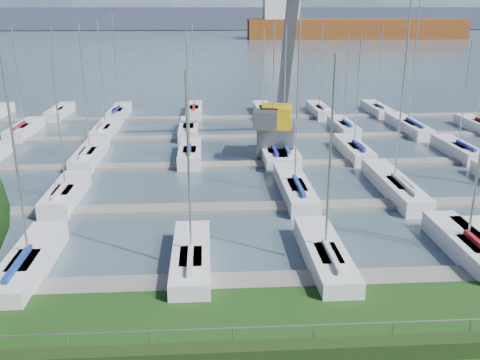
{
  "coord_description": "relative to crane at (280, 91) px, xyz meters",
  "views": [
    {
      "loc": [
        -1.81,
        -16.92,
        12.43
      ],
      "look_at": [
        0.0,
        12.0,
        3.0
      ],
      "focal_mm": 40.0,
      "sensor_mm": 36.0,
      "label": 1
    }
  ],
  "objects": [
    {
      "name": "fence",
      "position": [
        -4.71,
        -29.98,
        -4.13
      ],
      "size": [
        80.0,
        0.04,
        0.04
      ],
      "primitive_type": "cylinder",
      "rotation": [
        0.0,
        1.57,
        0.0
      ],
      "color": "#9A9DA3",
      "rests_on": "grass"
    },
    {
      "name": "cargo_ship_mid",
      "position": [
        51.17,
        179.86,
        -1.68
      ],
      "size": [
        89.27,
        20.79,
        21.5
      ],
      "rotation": [
        0.0,
        0.0,
        -0.03
      ],
      "color": "brown",
      "rests_on": "water"
    },
    {
      "name": "sailboat_fleet",
      "position": [
        -5.84,
        -2.02,
        0.07
      ],
      "size": [
        74.43,
        49.7,
        13.69
      ],
      "color": "navy",
      "rests_on": "water"
    },
    {
      "name": "water",
      "position": [
        -4.71,
        230.02,
        -5.73
      ],
      "size": [
        800.0,
        540.0,
        0.2
      ],
      "primitive_type": "cube",
      "color": "#465B67"
    },
    {
      "name": "hedge",
      "position": [
        -4.71,
        -30.38,
        -4.98
      ],
      "size": [
        80.0,
        0.7,
        0.7
      ],
      "primitive_type": "cube",
      "color": "#1E3212",
      "rests_on": "grass"
    },
    {
      "name": "crane",
      "position": [
        0.0,
        0.0,
        0.0
      ],
      "size": [
        4.7,
        13.37,
        22.35
      ],
      "rotation": [
        0.0,
        0.0,
        -0.18
      ],
      "color": "slate",
      "rests_on": "water"
    },
    {
      "name": "docks",
      "position": [
        -4.71,
        -3.98,
        -5.55
      ],
      "size": [
        90.0,
        41.6,
        0.25
      ],
      "color": "gray",
      "rests_on": "water"
    },
    {
      "name": "foothill",
      "position": [
        -4.71,
        300.02,
        0.67
      ],
      "size": [
        900.0,
        80.0,
        12.0
      ],
      "primitive_type": "cube",
      "color": "#3E465B",
      "rests_on": "water"
    }
  ]
}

